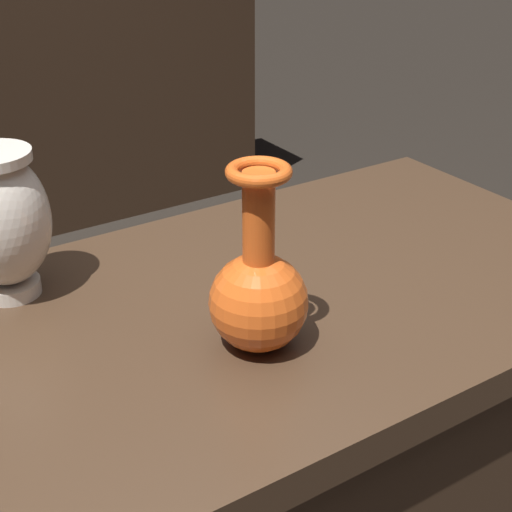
{
  "coord_description": "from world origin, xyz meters",
  "views": [
    {
      "loc": [
        -0.51,
        -0.8,
        1.36
      ],
      "look_at": [
        -0.03,
        -0.05,
        0.9
      ],
      "focal_mm": 53.21,
      "sensor_mm": 36.0,
      "label": 1
    }
  ],
  "objects": [
    {
      "name": "vase_centerpiece",
      "position": [
        -0.06,
        -0.1,
        0.88
      ],
      "size": [
        0.13,
        0.13,
        0.25
      ],
      "color": "#E55B1E",
      "rests_on": "display_plinth"
    },
    {
      "name": "display_plinth",
      "position": [
        0.0,
        0.0,
        0.4
      ],
      "size": [
        1.2,
        0.64,
        0.8
      ],
      "color": "#422D1E",
      "rests_on": "ground_plane"
    },
    {
      "name": "vase_left_accent",
      "position": [
        -0.29,
        0.2,
        0.92
      ],
      "size": [
        0.14,
        0.14,
        0.22
      ],
      "color": "silver",
      "rests_on": "display_plinth"
    }
  ]
}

